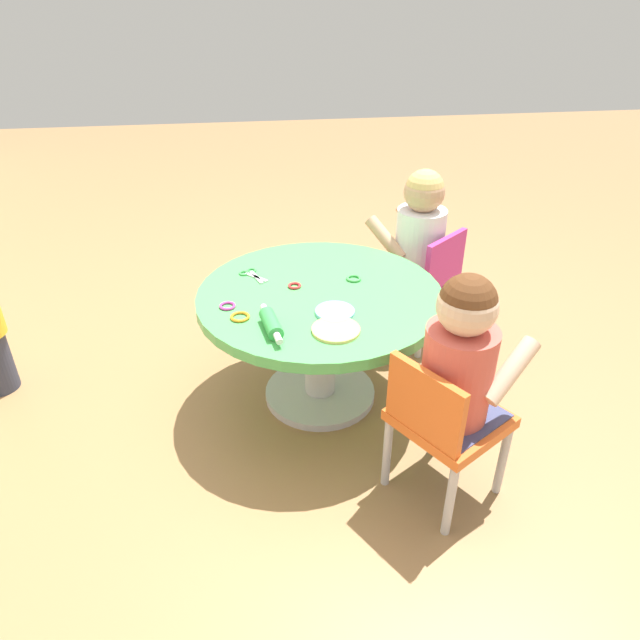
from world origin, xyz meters
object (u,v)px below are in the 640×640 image
at_px(seated_child_left, 461,355).
at_px(seated_child_right, 420,229).
at_px(rolling_pin, 271,323).
at_px(child_chair_right, 423,279).
at_px(craft_table, 320,318).
at_px(child_chair_left, 443,421).
at_px(craft_scissors, 251,274).

bearing_deg(seated_child_left, seated_child_right, -9.12).
height_order(seated_child_left, rolling_pin, seated_child_left).
bearing_deg(rolling_pin, child_chair_right, -49.31).
relative_size(craft_table, child_chair_left, 1.68).
xyz_separation_m(craft_table, rolling_pin, (-0.23, 0.19, 0.14)).
bearing_deg(craft_table, child_chair_right, -54.14).
height_order(child_chair_left, craft_scissors, child_chair_left).
bearing_deg(craft_table, child_chair_left, -151.35).
bearing_deg(rolling_pin, seated_child_left, -119.39).
bearing_deg(craft_scissors, seated_child_left, -140.57).
bearing_deg(rolling_pin, craft_table, -39.22).
height_order(craft_table, craft_scissors, craft_scissors).
bearing_deg(craft_scissors, seated_child_right, -72.55).
bearing_deg(craft_scissors, craft_table, -125.27).
bearing_deg(seated_child_right, rolling_pin, 133.15).
height_order(seated_child_left, craft_scissors, seated_child_left).
distance_m(seated_child_left, craft_scissors, 0.91).
relative_size(child_chair_right, craft_scissors, 3.81).
distance_m(craft_table, child_chair_right, 0.63).
bearing_deg(child_chair_right, craft_scissors, 104.72).
xyz_separation_m(child_chair_left, rolling_pin, (0.32, 0.49, 0.20)).
distance_m(craft_table, child_chair_left, 0.63).
relative_size(craft_table, rolling_pin, 3.90).
distance_m(craft_table, rolling_pin, 0.33).
xyz_separation_m(craft_table, child_chair_left, (-0.55, -0.30, -0.06)).
bearing_deg(seated_child_right, seated_child_left, 170.88).
bearing_deg(child_chair_left, craft_scissors, 36.93).
xyz_separation_m(child_chair_left, craft_scissors, (0.72, 0.54, 0.17)).
bearing_deg(craft_table, craft_scissors, 54.73).
relative_size(child_chair_right, seated_child_right, 1.05).
distance_m(seated_child_left, rolling_pin, 0.61).
relative_size(child_chair_left, seated_child_left, 1.05).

